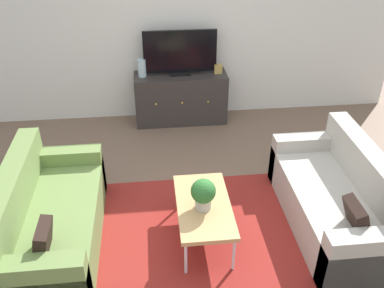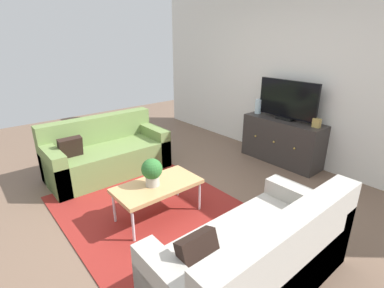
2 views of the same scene
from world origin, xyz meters
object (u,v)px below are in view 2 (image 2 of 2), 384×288
(couch_left_side, at_px, (106,154))
(mantel_clock, at_px, (317,123))
(glass_vase, at_px, (258,106))
(flat_screen_tv, at_px, (287,100))
(couch_right_side, at_px, (260,261))
(coffee_table, at_px, (157,187))
(tv_console, at_px, (282,141))
(potted_plant, at_px, (152,171))

(couch_left_side, bearing_deg, mantel_clock, 49.94)
(glass_vase, bearing_deg, mantel_clock, 0.00)
(couch_left_side, bearing_deg, flat_screen_tv, 58.43)
(couch_right_side, relative_size, mantel_clock, 13.22)
(coffee_table, distance_m, flat_screen_tv, 2.52)
(couch_right_side, distance_m, mantel_clock, 2.57)
(tv_console, xyz_separation_m, glass_vase, (-0.53, 0.00, 0.48))
(couch_right_side, bearing_deg, couch_left_side, 180.00)
(coffee_table, distance_m, glass_vase, 2.52)
(potted_plant, bearing_deg, glass_vase, 101.94)
(coffee_table, relative_size, tv_console, 0.74)
(couch_left_side, relative_size, potted_plant, 5.52)
(couch_left_side, bearing_deg, tv_console, 58.21)
(flat_screen_tv, xyz_separation_m, mantel_clock, (0.53, -0.02, -0.24))
(glass_vase, bearing_deg, couch_right_side, -51.11)
(couch_left_side, xyz_separation_m, potted_plant, (1.47, -0.10, 0.30))
(coffee_table, height_order, tv_console, tv_console)
(coffee_table, distance_m, mantel_clock, 2.51)
(tv_console, distance_m, flat_screen_tv, 0.66)
(couch_left_side, height_order, glass_vase, glass_vase)
(glass_vase, bearing_deg, coffee_table, -77.51)
(mantel_clock, bearing_deg, couch_right_side, -69.99)
(flat_screen_tv, bearing_deg, potted_plant, -90.06)
(couch_right_side, relative_size, tv_console, 1.33)
(mantel_clock, bearing_deg, couch_left_side, -130.06)
(mantel_clock, bearing_deg, tv_console, -179.99)
(tv_console, height_order, mantel_clock, mantel_clock)
(couch_left_side, height_order, mantel_clock, mantel_clock)
(tv_console, relative_size, flat_screen_tv, 1.30)
(coffee_table, xyz_separation_m, tv_console, (-0.01, 2.42, -0.03))
(couch_left_side, distance_m, glass_vase, 2.61)
(glass_vase, distance_m, mantel_clock, 1.05)
(couch_left_side, xyz_separation_m, mantel_clock, (2.00, 2.37, 0.49))
(flat_screen_tv, xyz_separation_m, glass_vase, (-0.53, -0.02, -0.19))
(potted_plant, distance_m, mantel_clock, 2.54)
(flat_screen_tv, bearing_deg, glass_vase, -177.82)
(couch_right_side, relative_size, glass_vase, 7.12)
(glass_vase, bearing_deg, potted_plant, -78.06)
(couch_left_side, height_order, couch_right_side, same)
(coffee_table, height_order, flat_screen_tv, flat_screen_tv)
(tv_console, height_order, glass_vase, glass_vase)
(coffee_table, xyz_separation_m, glass_vase, (-0.54, 2.42, 0.45))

